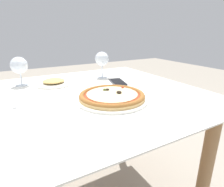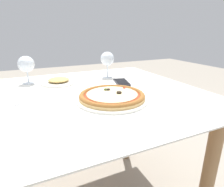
% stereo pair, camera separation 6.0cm
% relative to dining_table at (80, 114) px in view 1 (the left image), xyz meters
% --- Properties ---
extents(dining_table, '(1.15, 0.97, 0.76)m').
position_rel_dining_table_xyz_m(dining_table, '(0.00, 0.00, 0.00)').
color(dining_table, '#997047').
rests_on(dining_table, ground_plane).
extents(pizza_plate, '(0.30, 0.30, 0.04)m').
position_rel_dining_table_xyz_m(pizza_plate, '(0.10, -0.13, 0.12)').
color(pizza_plate, white).
rests_on(pizza_plate, dining_table).
extents(fork, '(0.05, 0.17, 0.00)m').
position_rel_dining_table_xyz_m(fork, '(-0.25, 0.05, 0.10)').
color(fork, silver).
rests_on(fork, dining_table).
extents(wine_glass_far_left, '(0.08, 0.08, 0.16)m').
position_rel_dining_table_xyz_m(wine_glass_far_left, '(0.25, 0.25, 0.21)').
color(wine_glass_far_left, silver).
rests_on(wine_glass_far_left, dining_table).
extents(wine_glass_far_right, '(0.09, 0.09, 0.15)m').
position_rel_dining_table_xyz_m(wine_glass_far_right, '(-0.21, 0.31, 0.20)').
color(wine_glass_far_right, silver).
rests_on(wine_glass_far_right, dining_table).
extents(cell_phone, '(0.10, 0.16, 0.01)m').
position_rel_dining_table_xyz_m(cell_phone, '(0.27, 0.10, 0.10)').
color(cell_phone, '#232328').
rests_on(cell_phone, dining_table).
extents(side_plate, '(0.20, 0.20, 0.03)m').
position_rel_dining_table_xyz_m(side_plate, '(-0.06, 0.24, 0.11)').
color(side_plate, white).
rests_on(side_plate, dining_table).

